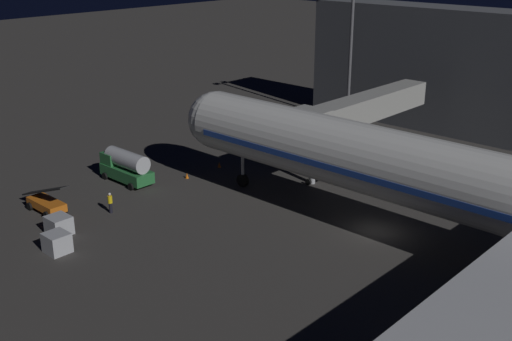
{
  "coord_description": "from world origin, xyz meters",
  "views": [
    {
      "loc": [
        40.16,
        24.3,
        21.96
      ],
      "look_at": [
        3.0,
        -10.22,
        3.5
      ],
      "focal_mm": 44.4,
      "sensor_mm": 36.0,
      "label": 1
    }
  ],
  "objects_px": {
    "apron_floodlight_mast": "(352,30)",
    "traffic_cone_nose_starboard": "(187,176)",
    "belt_loader": "(46,203)",
    "fuel_tanker": "(125,165)",
    "ground_crew_by_belt_loader": "(110,202)",
    "baggage_container_near_belt": "(59,225)",
    "traffic_cone_nose_port": "(219,165)",
    "baggage_container_far_row": "(57,243)",
    "jet_bridge": "(353,112)"
  },
  "relations": [
    {
      "from": "belt_loader",
      "to": "baggage_container_near_belt",
      "type": "height_order",
      "value": "belt_loader"
    },
    {
      "from": "belt_loader",
      "to": "fuel_tanker",
      "type": "bearing_deg",
      "value": -173.54
    },
    {
      "from": "baggage_container_far_row",
      "to": "ground_crew_by_belt_loader",
      "type": "relative_size",
      "value": 0.96
    },
    {
      "from": "belt_loader",
      "to": "baggage_container_far_row",
      "type": "height_order",
      "value": "belt_loader"
    },
    {
      "from": "belt_loader",
      "to": "fuel_tanker",
      "type": "relative_size",
      "value": 1.14
    },
    {
      "from": "ground_crew_by_belt_loader",
      "to": "fuel_tanker",
      "type": "bearing_deg",
      "value": -136.06
    },
    {
      "from": "jet_bridge",
      "to": "fuel_tanker",
      "type": "bearing_deg",
      "value": -36.64
    },
    {
      "from": "baggage_container_near_belt",
      "to": "traffic_cone_nose_port",
      "type": "relative_size",
      "value": 3.35
    },
    {
      "from": "fuel_tanker",
      "to": "baggage_container_near_belt",
      "type": "height_order",
      "value": "fuel_tanker"
    },
    {
      "from": "fuel_tanker",
      "to": "baggage_container_near_belt",
      "type": "xyz_separation_m",
      "value": [
        10.63,
        5.7,
        -0.9
      ]
    },
    {
      "from": "traffic_cone_nose_port",
      "to": "traffic_cone_nose_starboard",
      "type": "xyz_separation_m",
      "value": [
        4.4,
        0.0,
        0.0
      ]
    },
    {
      "from": "fuel_tanker",
      "to": "baggage_container_near_belt",
      "type": "distance_m",
      "value": 12.09
    },
    {
      "from": "ground_crew_by_belt_loader",
      "to": "traffic_cone_nose_starboard",
      "type": "bearing_deg",
      "value": -171.08
    },
    {
      "from": "baggage_container_far_row",
      "to": "ground_crew_by_belt_loader",
      "type": "bearing_deg",
      "value": -155.61
    },
    {
      "from": "ground_crew_by_belt_loader",
      "to": "traffic_cone_nose_starboard",
      "type": "relative_size",
      "value": 3.37
    },
    {
      "from": "baggage_container_near_belt",
      "to": "baggage_container_far_row",
      "type": "bearing_deg",
      "value": 56.76
    },
    {
      "from": "jet_bridge",
      "to": "traffic_cone_nose_starboard",
      "type": "height_order",
      "value": "jet_bridge"
    },
    {
      "from": "apron_floodlight_mast",
      "to": "traffic_cone_nose_port",
      "type": "xyz_separation_m",
      "value": [
        23.3,
        0.45,
        -11.32
      ]
    },
    {
      "from": "baggage_container_far_row",
      "to": "traffic_cone_nose_port",
      "type": "bearing_deg",
      "value": -167.53
    },
    {
      "from": "jet_bridge",
      "to": "baggage_container_near_belt",
      "type": "height_order",
      "value": "jet_bridge"
    },
    {
      "from": "belt_loader",
      "to": "traffic_cone_nose_port",
      "type": "height_order",
      "value": "belt_loader"
    },
    {
      "from": "baggage_container_near_belt",
      "to": "ground_crew_by_belt_loader",
      "type": "distance_m",
      "value": 5.2
    },
    {
      "from": "belt_loader",
      "to": "traffic_cone_nose_starboard",
      "type": "distance_m",
      "value": 13.85
    },
    {
      "from": "baggage_container_far_row",
      "to": "ground_crew_by_belt_loader",
      "type": "xyz_separation_m",
      "value": [
        -6.95,
        -3.15,
        0.26
      ]
    },
    {
      "from": "fuel_tanker",
      "to": "traffic_cone_nose_port",
      "type": "relative_size",
      "value": 10.87
    },
    {
      "from": "fuel_tanker",
      "to": "baggage_container_near_belt",
      "type": "relative_size",
      "value": 3.25
    },
    {
      "from": "apron_floodlight_mast",
      "to": "belt_loader",
      "type": "height_order",
      "value": "apron_floodlight_mast"
    },
    {
      "from": "ground_crew_by_belt_loader",
      "to": "traffic_cone_nose_starboard",
      "type": "height_order",
      "value": "ground_crew_by_belt_loader"
    },
    {
      "from": "baggage_container_near_belt",
      "to": "traffic_cone_nose_starboard",
      "type": "relative_size",
      "value": 3.35
    },
    {
      "from": "traffic_cone_nose_starboard",
      "to": "ground_crew_by_belt_loader",
      "type": "bearing_deg",
      "value": 8.92
    },
    {
      "from": "traffic_cone_nose_port",
      "to": "traffic_cone_nose_starboard",
      "type": "bearing_deg",
      "value": 0.0
    },
    {
      "from": "baggage_container_near_belt",
      "to": "traffic_cone_nose_starboard",
      "type": "height_order",
      "value": "baggage_container_near_belt"
    },
    {
      "from": "baggage_container_far_row",
      "to": "traffic_cone_nose_port",
      "type": "distance_m",
      "value": 21.88
    },
    {
      "from": "fuel_tanker",
      "to": "ground_crew_by_belt_loader",
      "type": "relative_size",
      "value": 3.23
    },
    {
      "from": "jet_bridge",
      "to": "ground_crew_by_belt_loader",
      "type": "distance_m",
      "value": 25.53
    },
    {
      "from": "apron_floodlight_mast",
      "to": "traffic_cone_nose_starboard",
      "type": "relative_size",
      "value": 36.82
    },
    {
      "from": "apron_floodlight_mast",
      "to": "traffic_cone_nose_starboard",
      "type": "distance_m",
      "value": 29.93
    },
    {
      "from": "belt_loader",
      "to": "baggage_container_near_belt",
      "type": "relative_size",
      "value": 3.71
    },
    {
      "from": "apron_floodlight_mast",
      "to": "baggage_container_far_row",
      "type": "height_order",
      "value": "apron_floodlight_mast"
    },
    {
      "from": "belt_loader",
      "to": "ground_crew_by_belt_loader",
      "type": "xyz_separation_m",
      "value": [
        -3.58,
        4.23,
        0.18
      ]
    },
    {
      "from": "apron_floodlight_mast",
      "to": "fuel_tanker",
      "type": "xyz_separation_m",
      "value": [
        32.25,
        -3.23,
        -9.95
      ]
    },
    {
      "from": "traffic_cone_nose_starboard",
      "to": "apron_floodlight_mast",
      "type": "bearing_deg",
      "value": -179.07
    },
    {
      "from": "baggage_container_far_row",
      "to": "traffic_cone_nose_port",
      "type": "height_order",
      "value": "baggage_container_far_row"
    },
    {
      "from": "belt_loader",
      "to": "fuel_tanker",
      "type": "distance_m",
      "value": 9.12
    },
    {
      "from": "apron_floodlight_mast",
      "to": "ground_crew_by_belt_loader",
      "type": "xyz_separation_m",
      "value": [
        37.71,
        2.02,
        -10.58
      ]
    },
    {
      "from": "jet_bridge",
      "to": "ground_crew_by_belt_loader",
      "type": "xyz_separation_m",
      "value": [
        23.66,
        -8.29,
        -4.85
      ]
    },
    {
      "from": "baggage_container_near_belt",
      "to": "ground_crew_by_belt_loader",
      "type": "bearing_deg",
      "value": -175.11
    },
    {
      "from": "jet_bridge",
      "to": "ground_crew_by_belt_loader",
      "type": "relative_size",
      "value": 11.47
    },
    {
      "from": "baggage_container_near_belt",
      "to": "belt_loader",
      "type": "bearing_deg",
      "value": -108.89
    },
    {
      "from": "ground_crew_by_belt_loader",
      "to": "traffic_cone_nose_port",
      "type": "relative_size",
      "value": 3.37
    }
  ]
}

